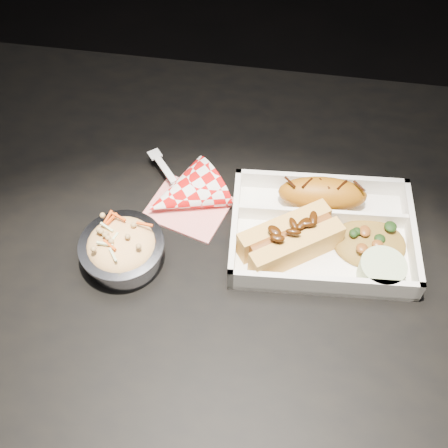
{
  "coord_description": "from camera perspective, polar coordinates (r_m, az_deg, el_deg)",
  "views": [
    {
      "loc": [
        0.03,
        -0.43,
        1.4
      ],
      "look_at": [
        -0.03,
        -0.0,
        0.81
      ],
      "focal_mm": 45.0,
      "sensor_mm": 36.0,
      "label": 1
    }
  ],
  "objects": [
    {
      "name": "napkin_fork",
      "position": [
        0.82,
        -4.25,
        2.92
      ],
      "size": [
        0.15,
        0.16,
        0.1
      ],
      "rotation": [
        0.0,
        0.0,
        -0.89
      ],
      "color": "red",
      "rests_on": "dining_table"
    },
    {
      "name": "hotdog",
      "position": [
        0.75,
        6.76,
        -1.46
      ],
      "size": [
        0.14,
        0.13,
        0.06
      ],
      "rotation": [
        0.0,
        0.0,
        0.62
      ],
      "color": "#E2A84D",
      "rests_on": "food_tray"
    },
    {
      "name": "fried_pastry",
      "position": [
        0.81,
        9.96,
        3.03
      ],
      "size": [
        0.13,
        0.06,
        0.05
      ],
      "primitive_type": "ellipsoid",
      "rotation": [
        0.0,
        0.0,
        0.08
      ],
      "color": "#A55F10",
      "rests_on": "food_tray"
    },
    {
      "name": "cupcake_liner",
      "position": [
        0.76,
        15.71,
        -4.6
      ],
      "size": [
        0.06,
        0.06,
        0.03
      ],
      "primitive_type": "cylinder",
      "color": "#B1C695",
      "rests_on": "food_tray"
    },
    {
      "name": "food_tray",
      "position": [
        0.79,
        9.85,
        -1.02
      ],
      "size": [
        0.26,
        0.2,
        0.04
      ],
      "rotation": [
        0.0,
        0.0,
        0.08
      ],
      "color": "white",
      "rests_on": "dining_table"
    },
    {
      "name": "floor",
      "position": [
        1.49,
        1.34,
        -19.67
      ],
      "size": [
        4.0,
        4.0,
        0.05
      ],
      "primitive_type": "cube",
      "color": "black",
      "rests_on": "ground"
    },
    {
      "name": "dining_table",
      "position": [
        0.85,
        2.21,
        -6.25
      ],
      "size": [
        1.2,
        0.8,
        0.75
      ],
      "color": "black",
      "rests_on": "ground"
    },
    {
      "name": "foil_coleslaw_cup",
      "position": [
        0.76,
        -10.31,
        -2.41
      ],
      "size": [
        0.11,
        0.11,
        0.06
      ],
      "color": "silver",
      "rests_on": "dining_table"
    },
    {
      "name": "fried_rice_mound",
      "position": [
        0.79,
        14.71,
        -1.44
      ],
      "size": [
        0.11,
        0.09,
        0.03
      ],
      "primitive_type": "ellipsoid",
      "rotation": [
        0.0,
        0.0,
        0.08
      ],
      "color": "olive",
      "rests_on": "food_tray"
    }
  ]
}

